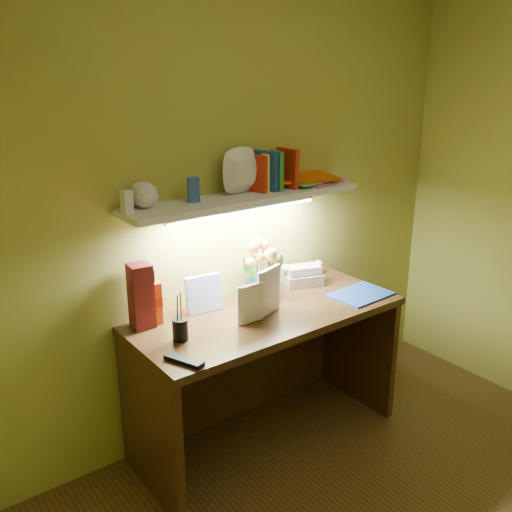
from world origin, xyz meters
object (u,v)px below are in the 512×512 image
Objects in this scene: telephone at (302,273)px; desk_clock at (314,268)px; flower_bouquet at (263,269)px; whisky_bottle at (153,297)px; desk at (267,377)px.

desk_clock is (0.15, 0.06, -0.02)m from telephone.
flower_bouquet reaches higher than desk_clock.
whisky_bottle is (-0.61, 0.06, -0.02)m from flower_bouquet.
whisky_bottle is at bearing 174.44° from flower_bouquet.
desk is at bearing -119.71° from flower_bouquet.
desk_clock is at bearing 24.63° from desk.
flower_bouquet is 0.47m from desk_clock.
desk_clock is at bearing 1.45° from whisky_bottle.
whisky_bottle is (-0.91, 0.04, 0.07)m from telephone.
flower_bouquet is (0.09, 0.16, 0.53)m from desk.
desk is 17.56× the size of desk_clock.
flower_bouquet is 0.61m from whisky_bottle.
whisky_bottle is at bearing 156.54° from desk.
desk is at bearing -135.58° from telephone.
desk_clock is (0.55, 0.25, 0.41)m from desk.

